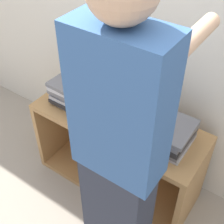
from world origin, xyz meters
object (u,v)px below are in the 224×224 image
Objects in this scene: laptop_stack_left at (78,92)px; laptop_stack_right at (165,132)px; person at (120,157)px; laptop_open at (122,109)px.

laptop_stack_left reaches higher than laptop_stack_right.
person is (-0.01, -0.47, 0.22)m from laptop_stack_right.
laptop_stack_right is at bearing 88.47° from person.
laptop_open is at bearing 171.31° from laptop_stack_right.
person is at bearing -35.72° from laptop_stack_left.
person is (0.32, -0.52, 0.23)m from laptop_open.
person reaches higher than laptop_stack_right.
laptop_stack_left is 0.83m from person.
person is (0.65, -0.47, 0.20)m from laptop_stack_left.
laptop_stack_left is at bearing -179.84° from laptop_stack_right.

